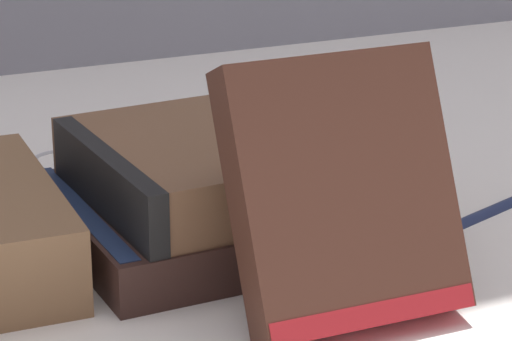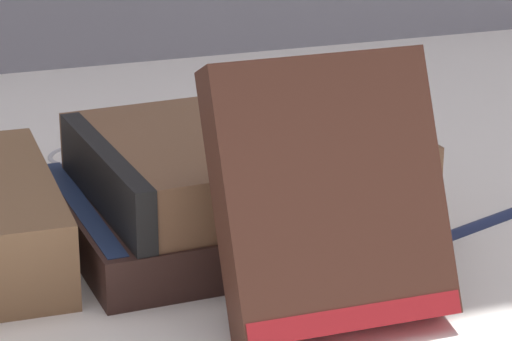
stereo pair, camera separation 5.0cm
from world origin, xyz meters
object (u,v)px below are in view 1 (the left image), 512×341
at_px(fountain_pen, 508,199).
at_px(book_flat_top, 235,161).
at_px(book_leaning_front, 344,201).
at_px(pocket_watch, 289,125).
at_px(reading_glasses, 94,150).
at_px(book_flat_bottom, 224,211).

bearing_deg(fountain_pen, book_flat_top, 151.53).
relative_size(book_leaning_front, pocket_watch, 2.21).
xyz_separation_m(pocket_watch, fountain_pen, (0.15, -0.02, -0.06)).
bearing_deg(book_leaning_front, reading_glasses, 98.45).
distance_m(pocket_watch, reading_glasses, 0.22).
height_order(book_flat_bottom, fountain_pen, book_flat_bottom).
bearing_deg(reading_glasses, book_leaning_front, -103.31).
height_order(book_flat_bottom, reading_glasses, book_flat_bottom).
relative_size(book_leaning_front, fountain_pen, 0.98).
xyz_separation_m(book_flat_bottom, book_leaning_front, (0.02, -0.13, 0.05)).
distance_m(book_flat_top, fountain_pen, 0.19).
bearing_deg(book_flat_bottom, pocket_watch, -23.21).
relative_size(pocket_watch, fountain_pen, 0.44).
xyz_separation_m(reading_glasses, fountain_pen, (0.22, -0.21, 0.00)).
height_order(pocket_watch, fountain_pen, pocket_watch).
bearing_deg(book_flat_bottom, fountain_pen, -12.26).
height_order(book_leaning_front, reading_glasses, book_leaning_front).
distance_m(book_flat_bottom, pocket_watch, 0.07).
bearing_deg(book_leaning_front, book_flat_bottom, 97.10).
bearing_deg(reading_glasses, book_flat_bottom, -102.37).
relative_size(book_flat_bottom, fountain_pen, 1.48).
bearing_deg(reading_glasses, fountain_pen, -66.11).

